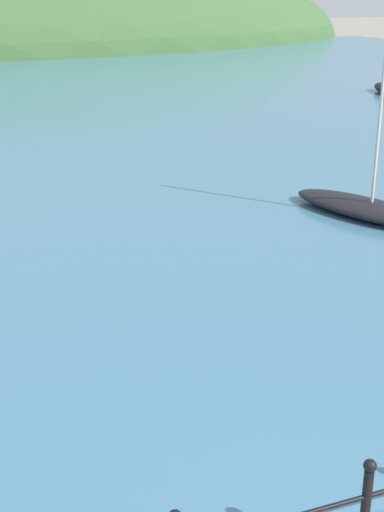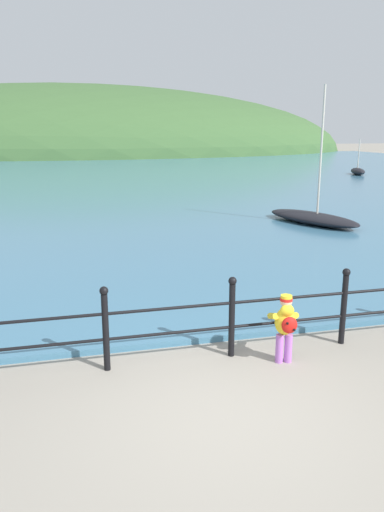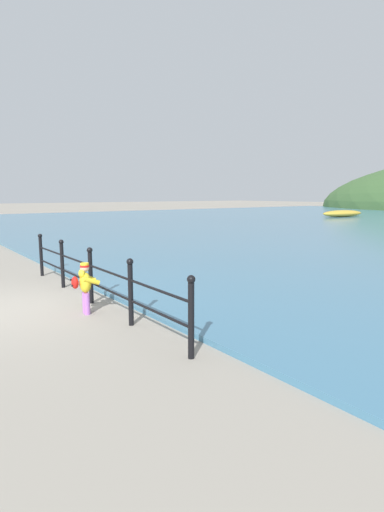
{
  "view_description": "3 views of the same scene",
  "coord_description": "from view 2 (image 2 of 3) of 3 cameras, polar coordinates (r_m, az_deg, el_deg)",
  "views": [
    {
      "loc": [
        -2.75,
        -2.76,
        5.08
      ],
      "look_at": [
        0.81,
        6.62,
        1.24
      ],
      "focal_mm": 50.0,
      "sensor_mm": 36.0,
      "label": 1
    },
    {
      "loc": [
        -1.69,
        -4.9,
        3.23
      ],
      "look_at": [
        0.46,
        3.58,
        1.0
      ],
      "focal_mm": 35.0,
      "sensor_mm": 36.0,
      "label": 2
    },
    {
      "loc": [
        8.48,
        -1.68,
        2.31
      ],
      "look_at": [
        0.4,
        4.26,
        0.75
      ],
      "focal_mm": 28.0,
      "sensor_mm": 36.0,
      "label": 3
    }
  ],
  "objects": [
    {
      "name": "far_hillside",
      "position": [
        75.57,
        -13.2,
        11.48
      ],
      "size": [
        80.58,
        44.32,
        18.73
      ],
      "color": "#3D6033",
      "rests_on": "ground"
    },
    {
      "name": "boat_red_dinghy",
      "position": [
        37.65,
        18.42,
        9.19
      ],
      "size": [
        1.57,
        2.61,
        2.45
      ],
      "color": "black",
      "rests_on": "water"
    },
    {
      "name": "child_in_coat",
      "position": [
        7.16,
        10.64,
        -7.5
      ],
      "size": [
        0.41,
        0.55,
        1.0
      ],
      "color": "#AD66C6",
      "rests_on": "ground"
    },
    {
      "name": "boat_green_fishing",
      "position": [
        17.6,
        13.63,
        4.33
      ],
      "size": [
        2.55,
        3.99,
        4.52
      ],
      "color": "black",
      "rests_on": "water"
    },
    {
      "name": "iron_railing",
      "position": [
        7.25,
        4.58,
        -6.68
      ],
      "size": [
        7.33,
        0.12,
        1.21
      ],
      "color": "black",
      "rests_on": "ground"
    },
    {
      "name": "ground_plane",
      "position": [
        6.11,
        4.25,
        -17.7
      ],
      "size": [
        200.0,
        200.0,
        0.0
      ],
      "primitive_type": "plane",
      "color": "gray"
    },
    {
      "name": "water",
      "position": [
        37.08,
        -11.71,
        9.08
      ],
      "size": [
        80.0,
        60.0,
        0.1
      ],
      "primitive_type": "cube",
      "color": "teal",
      "rests_on": "ground"
    }
  ]
}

